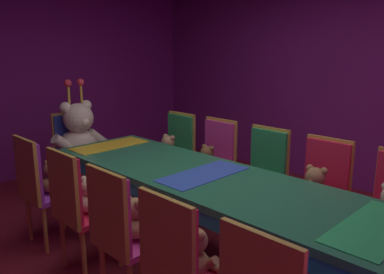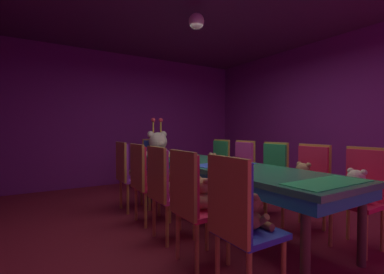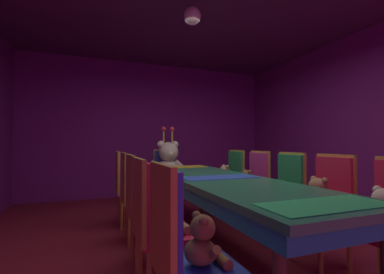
{
  "view_description": "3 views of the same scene",
  "coord_description": "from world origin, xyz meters",
  "px_view_note": "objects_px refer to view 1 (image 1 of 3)",
  "views": [
    {
      "loc": [
        -2.12,
        -1.99,
        1.72
      ],
      "look_at": [
        0.23,
        0.36,
        0.94
      ],
      "focal_mm": 36.43,
      "sensor_mm": 36.0,
      "label": 1
    },
    {
      "loc": [
        -2.02,
        -2.52,
        1.16
      ],
      "look_at": [
        -0.23,
        0.37,
        1.07
      ],
      "focal_mm": 24.91,
      "sensor_mm": 36.0,
      "label": 2
    },
    {
      "loc": [
        -1.23,
        -2.44,
        1.08
      ],
      "look_at": [
        -0.11,
        0.51,
        1.16
      ],
      "focal_mm": 24.95,
      "sensor_mm": 36.0,
      "label": 3
    }
  ],
  "objects_px": {
    "teddy_right_3": "(207,161)",
    "teddy_left_3": "(91,197)",
    "teddy_right_1": "(314,189)",
    "chair_right_4": "(177,147)",
    "teddy_left_4": "(53,179)",
    "teddy_left_2": "(136,220)",
    "chair_right_2": "(264,169)",
    "teddy_left_1": "(196,254)",
    "teddy_right_4": "(168,150)",
    "chair_right_3": "(216,156)",
    "king_teddy_bear": "(80,135)",
    "chair_right_1": "(323,185)",
    "chair_left_4": "(37,181)",
    "chair_left_3": "(74,200)",
    "banquet_table": "(203,185)",
    "chair_left_2": "(118,225)",
    "throne_chair": "(73,146)",
    "chair_left_1": "(177,261)"
  },
  "relations": [
    {
      "from": "teddy_right_3",
      "to": "teddy_left_3",
      "type": "bearing_deg",
      "value": 1.87
    },
    {
      "from": "teddy_right_1",
      "to": "chair_right_4",
      "type": "height_order",
      "value": "chair_right_4"
    },
    {
      "from": "teddy_left_4",
      "to": "chair_right_4",
      "type": "height_order",
      "value": "chair_right_4"
    },
    {
      "from": "teddy_left_2",
      "to": "chair_right_2",
      "type": "relative_size",
      "value": 0.32
    },
    {
      "from": "teddy_left_1",
      "to": "teddy_right_4",
      "type": "height_order",
      "value": "teddy_right_4"
    },
    {
      "from": "teddy_left_2",
      "to": "teddy_right_1",
      "type": "xyz_separation_m",
      "value": [
        1.36,
        -0.57,
        0.01
      ]
    },
    {
      "from": "chair_right_3",
      "to": "king_teddy_bear",
      "type": "xyz_separation_m",
      "value": [
        -0.84,
        1.3,
        0.15
      ]
    },
    {
      "from": "teddy_left_4",
      "to": "chair_right_4",
      "type": "bearing_deg",
      "value": 0.31
    },
    {
      "from": "teddy_left_3",
      "to": "teddy_right_1",
      "type": "relative_size",
      "value": 0.87
    },
    {
      "from": "teddy_left_2",
      "to": "chair_right_1",
      "type": "bearing_deg",
      "value": -20.64
    },
    {
      "from": "chair_left_4",
      "to": "king_teddy_bear",
      "type": "height_order",
      "value": "king_teddy_bear"
    },
    {
      "from": "chair_left_3",
      "to": "chair_left_4",
      "type": "distance_m",
      "value": 0.61
    },
    {
      "from": "banquet_table",
      "to": "teddy_right_1",
      "type": "relative_size",
      "value": 8.91
    },
    {
      "from": "chair_left_3",
      "to": "teddy_right_4",
      "type": "bearing_deg",
      "value": 22.61
    },
    {
      "from": "teddy_left_4",
      "to": "king_teddy_bear",
      "type": "distance_m",
      "value": 1.01
    },
    {
      "from": "chair_left_2",
      "to": "teddy_right_1",
      "type": "height_order",
      "value": "chair_left_2"
    },
    {
      "from": "banquet_table",
      "to": "throne_chair",
      "type": "bearing_deg",
      "value": 90.0
    },
    {
      "from": "banquet_table",
      "to": "chair_right_3",
      "type": "xyz_separation_m",
      "value": [
        0.84,
        0.61,
        -0.06
      ]
    },
    {
      "from": "chair_left_3",
      "to": "teddy_right_1",
      "type": "distance_m",
      "value": 1.89
    },
    {
      "from": "chair_left_1",
      "to": "throne_chair",
      "type": "relative_size",
      "value": 1.0
    },
    {
      "from": "chair_right_3",
      "to": "throne_chair",
      "type": "xyz_separation_m",
      "value": [
        -0.84,
        1.47,
        0.0
      ]
    },
    {
      "from": "banquet_table",
      "to": "teddy_left_1",
      "type": "relative_size",
      "value": 10.13
    },
    {
      "from": "teddy_right_4",
      "to": "throne_chair",
      "type": "distance_m",
      "value": 1.12
    },
    {
      "from": "chair_left_2",
      "to": "teddy_left_2",
      "type": "relative_size",
      "value": 3.17
    },
    {
      "from": "teddy_left_2",
      "to": "chair_right_3",
      "type": "bearing_deg",
      "value": 22.77
    },
    {
      "from": "chair_left_1",
      "to": "chair_right_4",
      "type": "height_order",
      "value": "same"
    },
    {
      "from": "chair_left_3",
      "to": "chair_right_4",
      "type": "height_order",
      "value": "same"
    },
    {
      "from": "teddy_left_1",
      "to": "teddy_left_2",
      "type": "bearing_deg",
      "value": 87.63
    },
    {
      "from": "teddy_right_3",
      "to": "chair_left_2",
      "type": "bearing_deg",
      "value": 22.75
    },
    {
      "from": "teddy_left_2",
      "to": "throne_chair",
      "type": "height_order",
      "value": "throne_chair"
    },
    {
      "from": "teddy_left_1",
      "to": "throne_chair",
      "type": "distance_m",
      "value": 2.78
    },
    {
      "from": "teddy_left_3",
      "to": "teddy_left_4",
      "type": "height_order",
      "value": "teddy_left_4"
    },
    {
      "from": "teddy_right_4",
      "to": "chair_left_3",
      "type": "bearing_deg",
      "value": 22.61
    },
    {
      "from": "teddy_right_1",
      "to": "chair_right_1",
      "type": "bearing_deg",
      "value": -180.0
    },
    {
      "from": "chair_left_1",
      "to": "chair_left_4",
      "type": "xyz_separation_m",
      "value": [
        0.02,
        1.78,
        0.0
      ]
    },
    {
      "from": "chair_left_4",
      "to": "chair_left_3",
      "type": "bearing_deg",
      "value": -88.73
    },
    {
      "from": "teddy_right_4",
      "to": "king_teddy_bear",
      "type": "height_order",
      "value": "king_teddy_bear"
    },
    {
      "from": "teddy_right_3",
      "to": "teddy_right_4",
      "type": "bearing_deg",
      "value": -87.38
    },
    {
      "from": "teddy_right_1",
      "to": "chair_right_4",
      "type": "relative_size",
      "value": 0.35
    },
    {
      "from": "chair_right_2",
      "to": "throne_chair",
      "type": "xyz_separation_m",
      "value": [
        -0.84,
        2.08,
        0.0
      ]
    },
    {
      "from": "chair_left_2",
      "to": "teddy_right_3",
      "type": "distance_m",
      "value": 1.65
    },
    {
      "from": "chair_left_2",
      "to": "teddy_right_4",
      "type": "distance_m",
      "value": 1.92
    },
    {
      "from": "teddy_left_3",
      "to": "chair_right_3",
      "type": "relative_size",
      "value": 0.31
    },
    {
      "from": "chair_left_3",
      "to": "chair_right_2",
      "type": "distance_m",
      "value": 1.75
    },
    {
      "from": "chair_right_1",
      "to": "teddy_right_3",
      "type": "relative_size",
      "value": 3.31
    },
    {
      "from": "teddy_right_3",
      "to": "teddy_left_1",
      "type": "bearing_deg",
      "value": 41.06
    },
    {
      "from": "chair_left_4",
      "to": "chair_right_1",
      "type": "distance_m",
      "value": 2.42
    },
    {
      "from": "chair_right_4",
      "to": "teddy_right_4",
      "type": "distance_m",
      "value": 0.15
    },
    {
      "from": "chair_right_1",
      "to": "chair_right_4",
      "type": "distance_m",
      "value": 1.78
    },
    {
      "from": "banquet_table",
      "to": "teddy_left_2",
      "type": "bearing_deg",
      "value": -177.92
    }
  ]
}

